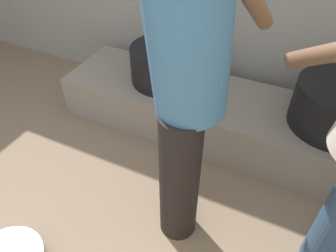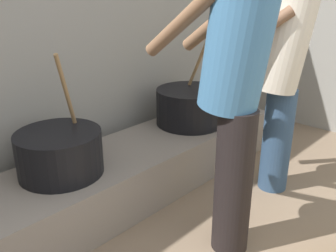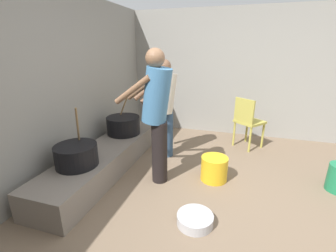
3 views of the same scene
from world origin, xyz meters
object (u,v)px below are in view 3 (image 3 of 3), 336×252
Objects in this scene: cook_in_blue_shirt at (156,110)px; metal_mixing_bowl at (195,219)px; cooking_pot_secondary at (123,125)px; bucket_yellow_plastic at (214,169)px; chair_olive at (248,120)px; cook_in_cream_shirt at (165,104)px; cooking_pot_main at (76,155)px.

metal_mixing_bowl is (-0.67, -0.63, -0.91)m from cook_in_blue_shirt.
cooking_pot_secondary reaches higher than metal_mixing_bowl.
bucket_yellow_plastic is (-0.42, -1.52, -0.32)m from cooking_pot_secondary.
cooking_pot_secondary is 2.00m from metal_mixing_bowl.
chair_olive is (1.46, -1.11, -0.47)m from cook_in_blue_shirt.
cook_in_cream_shirt reaches higher than cooking_pot_secondary.
cook_in_blue_shirt is 1.10× the size of cook_in_cream_shirt.
cooking_pot_main is 1.46m from cook_in_cream_shirt.
cook_in_cream_shirt is at bearing 28.71° from metal_mixing_bowl.
cooking_pot_main is 1.08m from cook_in_blue_shirt.
cook_in_blue_shirt is at bearing 43.49° from metal_mixing_bowl.
cooking_pot_main is 0.97× the size of cooking_pot_secondary.
cook_in_blue_shirt is at bearing 107.53° from bucket_yellow_plastic.
cook_in_blue_shirt is 4.82× the size of bucket_yellow_plastic.
cook_in_cream_shirt is 1.78m from metal_mixing_bowl.
chair_olive is at bearing -18.02° from bucket_yellow_plastic.
chair_olive reaches higher than metal_mixing_bowl.
cooking_pot_secondary reaches higher than bucket_yellow_plastic.
chair_olive reaches higher than bucket_yellow_plastic.
cooking_pot_main reaches higher than chair_olive.
bucket_yellow_plastic is (0.22, -0.71, -0.80)m from cook_in_blue_shirt.
cook_in_blue_shirt is 1.90× the size of chair_olive.
cooking_pot_secondary is at bearing 96.68° from cook_in_cream_shirt.
cooking_pot_secondary is 0.83× the size of chair_olive.
cook_in_blue_shirt is 4.60× the size of metal_mixing_bowl.
cook_in_blue_shirt reaches higher than cooking_pot_secondary.
cooking_pot_main is 1.14m from cooking_pot_secondary.
cooking_pot_main is at bearing 121.08° from cook_in_blue_shirt.
chair_olive is at bearing -44.74° from cooking_pot_main.
cook_in_cream_shirt is at bearing -29.66° from cooking_pot_main.
cooking_pot_secondary is at bearing 112.96° from chair_olive.
chair_olive is 2.23m from metal_mixing_bowl.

